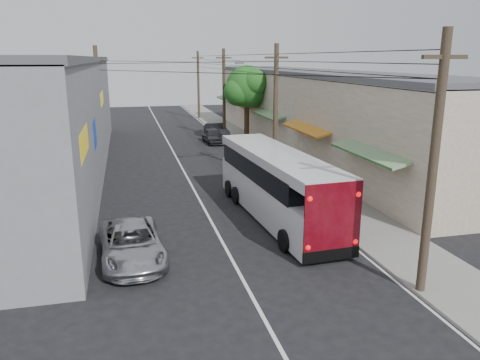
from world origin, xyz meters
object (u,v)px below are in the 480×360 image
Objects in this scene: jeepney at (132,243)px; pedestrian_near at (310,173)px; pedestrian_far at (290,166)px; coach_bus at (276,184)px; parked_car_mid at (213,136)px; parked_car_far at (217,131)px; parked_suv at (259,162)px.

pedestrian_near reaches higher than jeepney.
pedestrian_near is 1.74m from pedestrian_far.
coach_bus is at bearing 72.05° from pedestrian_near.
jeepney is 13.05m from pedestrian_far.
pedestrian_far is (9.31, 9.14, 0.32)m from jeepney.
coach_bus is 6.33× the size of pedestrian_far.
coach_bus is 5.46m from pedestrian_near.
parked_car_far is (0.80, 2.60, 0.03)m from parked_car_mid.
parked_suv is 3.03× the size of pedestrian_far.
parked_suv is 1.27× the size of parked_car_far.
jeepney is (-6.54, -3.29, -0.94)m from coach_bus.
parked_suv is at bearing -52.37° from pedestrian_far.
coach_bus is at bearing -94.71° from parked_car_mid.
parked_car_far is 18.50m from pedestrian_near.
coach_bus is 20.07m from parked_car_mid.
coach_bus reaches higher than parked_car_mid.
parked_car_far is at bearing -72.90° from pedestrian_far.
pedestrian_far reaches higher than parked_car_far.
jeepney is 14.25m from parked_suv.
parked_car_far is 2.58× the size of pedestrian_near.
parked_car_mid is 16.02m from pedestrian_near.
coach_bus is 2.29× the size of jeepney.
jeepney is at bearing -109.89° from parked_car_mid.
parked_car_far is (1.61, 22.64, -0.93)m from coach_bus.
pedestrian_far is at bearing -64.28° from parked_suv.
coach_bus is 6.50m from pedestrian_far.
jeepney is 1.17× the size of parked_car_far.
parked_car_far is 2.37× the size of pedestrian_far.
parked_suv is 4.55m from pedestrian_near.
pedestrian_near is (3.40, 4.22, -0.69)m from coach_bus.
parked_suv is (1.61, 8.40, -0.85)m from coach_bus.
parked_suv is at bearing -96.35° from parked_car_far.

